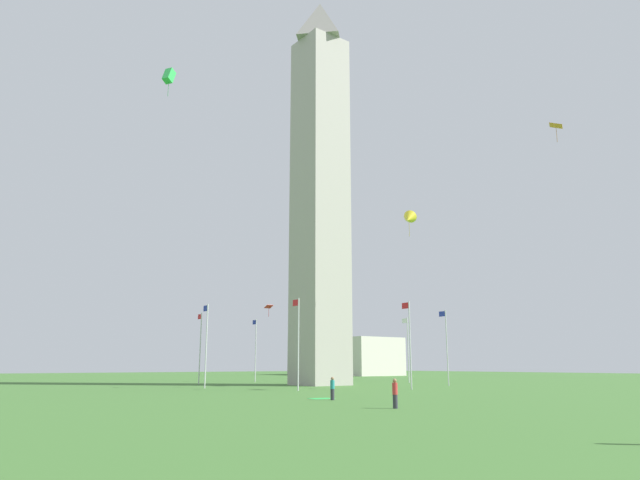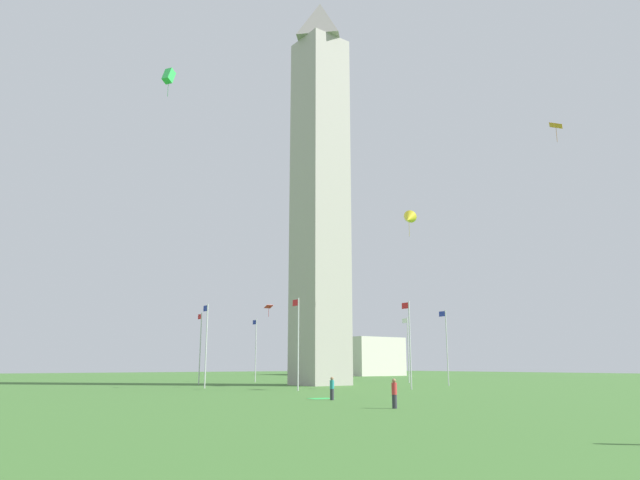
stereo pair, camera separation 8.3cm
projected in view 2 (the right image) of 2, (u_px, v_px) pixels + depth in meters
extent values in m
plane|color=#3D6B2D|center=(320.00, 385.00, 72.79)|extent=(260.00, 260.00, 0.00)
cube|color=#A8A399|center=(320.00, 204.00, 77.74)|extent=(5.91, 5.91, 47.26)
pyramid|color=gray|center=(320.00, 24.00, 83.37)|extent=(5.91, 5.91, 6.44)
cylinder|color=silver|center=(256.00, 350.00, 86.13)|extent=(0.14, 0.14, 9.22)
cube|color=#1E2D99|center=(255.00, 322.00, 87.43)|extent=(1.00, 0.03, 0.64)
cylinder|color=silver|center=(200.00, 348.00, 75.91)|extent=(0.14, 0.14, 9.22)
cube|color=red|center=(200.00, 317.00, 77.21)|extent=(1.00, 0.03, 0.64)
cylinder|color=silver|center=(206.00, 346.00, 64.43)|extent=(0.14, 0.14, 9.22)
cube|color=#1E2D99|center=(206.00, 308.00, 65.73)|extent=(1.00, 0.03, 0.64)
cylinder|color=silver|center=(298.00, 344.00, 58.42)|extent=(0.14, 0.14, 9.22)
cube|color=red|center=(295.00, 303.00, 59.72)|extent=(1.00, 0.03, 0.64)
cylinder|color=silver|center=(410.00, 345.00, 61.39)|extent=(0.14, 0.14, 9.22)
cube|color=red|center=(405.00, 306.00, 62.69)|extent=(1.00, 0.03, 0.64)
cylinder|color=silver|center=(447.00, 347.00, 71.61)|extent=(0.14, 0.14, 9.22)
cube|color=#1E2D99|center=(442.00, 314.00, 72.91)|extent=(1.00, 0.03, 0.64)
cylinder|color=silver|center=(408.00, 350.00, 83.09)|extent=(0.14, 0.14, 9.22)
cube|color=white|center=(405.00, 321.00, 84.39)|extent=(1.00, 0.03, 0.64)
cylinder|color=silver|center=(334.00, 351.00, 89.10)|extent=(0.14, 0.14, 9.22)
cube|color=#1E2D99|center=(332.00, 324.00, 90.40)|extent=(1.00, 0.03, 0.64)
cylinder|color=#2D2D38|center=(332.00, 394.00, 42.74)|extent=(0.29, 0.29, 0.80)
cylinder|color=teal|center=(332.00, 385.00, 42.89)|extent=(0.32, 0.32, 0.63)
sphere|color=#936B4C|center=(332.00, 379.00, 42.98)|extent=(0.24, 0.24, 0.24)
cylinder|color=#2D2D38|center=(395.00, 402.00, 34.61)|extent=(0.29, 0.29, 0.80)
cylinder|color=red|center=(394.00, 389.00, 34.77)|extent=(0.32, 0.32, 0.70)
sphere|color=#936B4C|center=(394.00, 381.00, 34.87)|extent=(0.24, 0.24, 0.24)
cube|color=green|center=(169.00, 76.00, 57.00)|extent=(1.28, 1.45, 1.58)
cylinder|color=#208035|center=(168.00, 88.00, 56.74)|extent=(0.04, 0.04, 1.86)
cube|color=red|center=(269.00, 307.00, 66.73)|extent=(0.81, 0.86, 0.34)
cylinder|color=maroon|center=(269.00, 312.00, 66.59)|extent=(0.04, 0.04, 1.00)
cone|color=yellow|center=(409.00, 218.00, 69.92)|extent=(2.35, 2.56, 2.11)
cylinder|color=#A4921C|center=(409.00, 229.00, 69.65)|extent=(0.04, 0.04, 1.91)
cube|color=orange|center=(556.00, 126.00, 60.43)|extent=(1.70, 1.73, 0.44)
cylinder|color=#A75C15|center=(557.00, 135.00, 60.22)|extent=(0.04, 0.04, 1.56)
cube|color=beige|center=(344.00, 357.00, 141.45)|extent=(28.82, 13.62, 8.63)
cube|color=green|center=(321.00, 399.00, 44.54)|extent=(1.66, 2.00, 0.01)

